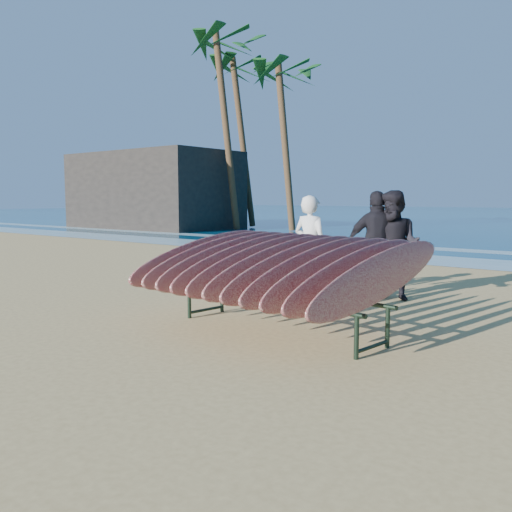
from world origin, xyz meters
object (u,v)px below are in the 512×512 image
Objects in this scene: person_dark_a at (395,245)px; palm_mid at (286,77)px; person_white at (310,246)px; person_dark_b at (377,245)px; surfboard_rack at (278,266)px; palm_left at (226,48)px; building at (154,191)px; palm_right at (243,72)px.

person_dark_a is 0.22× the size of palm_mid.
person_dark_b is at bearing -143.54° from person_white.
palm_mid is (-12.38, 17.91, 7.16)m from surfboard_rack.
person_dark_b is 20.53m from palm_mid.
palm_left is (-15.19, 16.44, 8.76)m from surfboard_rack.
palm_left is 1.18× the size of palm_mid.
palm_right reaches higher than building.
person_white is 0.21× the size of palm_mid.
building is at bearing -177.33° from palm_left.
palm_right is (-1.19, 2.82, -0.59)m from palm_left.
building is at bearing -168.36° from palm_mid.
palm_left is at bearing -152.39° from palm_mid.
palm_mid is (8.40, 1.73, 5.83)m from building.
building is 8.69m from palm_right.
palm_mid is at bearing 11.64° from building.
building is (-21.05, 13.04, 1.26)m from person_dark_a.
person_dark_b is 0.19× the size of palm_right.
palm_left reaches higher than palm_right.
surfboard_rack is at bearing -49.61° from palm_right.
person_dark_b reaches higher than person_white.
palm_mid is at bearing 131.99° from person_dark_a.
building is at bearing -66.62° from person_dark_b.
person_white is (-1.04, 2.46, 0.03)m from surfboard_rack.
palm_left reaches higher than building.
palm_left is at bearing -41.21° from person_white.
person_white is 0.96× the size of person_dark_b.
palm_right reaches higher than person_dark_a.
surfboard_rack is 1.81× the size of person_dark_b.
palm_right is at bearing 161.37° from palm_mid.
surfboard_rack is 0.33× the size of palm_left.
palm_left is 1.06× the size of palm_right.
building is (-19.74, 13.72, 1.30)m from person_white.
person_dark_b is at bearing -44.68° from palm_right.
palm_right reaches higher than palm_mid.
palm_left reaches higher than person_white.
person_dark_a is at bearing -40.70° from palm_left.
person_dark_a is 24.80m from building.
person_dark_b is at bearing 97.42° from surfboard_rack.
person_white is 1.19m from person_dark_b.
person_dark_a is at bearing -149.13° from person_white.
surfboard_rack is 22.92m from palm_mid.
person_dark_b is at bearing -41.36° from palm_left.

